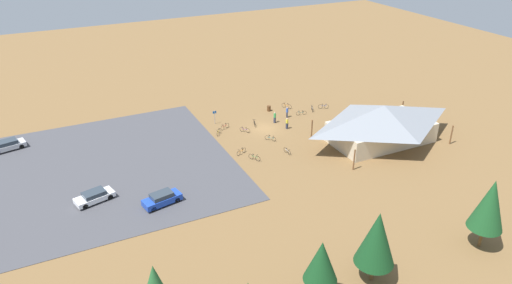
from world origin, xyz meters
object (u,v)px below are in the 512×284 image
Objects in this scene: bike_pavilion at (382,121)px; bicycle_orange_yard_right at (241,151)px; bicycle_silver_lone_east at (312,109)px; pine_midwest at (490,205)px; bicycle_blue_back_row at (323,106)px; bicycle_teal_edge_north at (271,138)px; bicycle_red_mid_cluster at (225,126)px; pine_west at (321,261)px; bicycle_purple_edge_south at (245,130)px; bicycle_white_yard_left at (287,151)px; visitor_crossing_yard at (287,112)px; pine_far_east at (377,238)px; car_white_end_stall at (94,196)px; lot_sign at (215,115)px; visitor_near_lot at (287,123)px; trash_bin at (269,108)px; car_silver_inner_stall at (8,145)px; bicycle_black_front_row at (255,123)px; visitor_by_pavilion at (275,117)px; car_blue_back_corner at (162,199)px; bicycle_teal_lone_west at (301,113)px; bicycle_orange_trailside at (287,106)px; bicycle_yellow_by_bin at (218,132)px.

bicycle_orange_yard_right is at bearing -14.44° from bike_pavilion.
bike_pavilion is 10.54× the size of bicycle_silver_lone_east.
pine_midwest reaches higher than bicycle_blue_back_row.
bicycle_teal_edge_north is at bearing 26.64° from bicycle_blue_back_row.
pine_west is at bearing 80.72° from bicycle_red_mid_cluster.
bicycle_silver_lone_east is 12.86m from bicycle_teal_edge_north.
bicycle_purple_edge_south is 15.49m from bicycle_blue_back_row.
bicycle_white_yard_left is (7.54, -24.89, -4.50)m from pine_midwest.
pine_far_east is at bearing 72.79° from visitor_crossing_yard.
bicycle_teal_edge_north is 0.30× the size of car_white_end_stall.
lot_sign is 0.38× the size of pine_west.
bicycle_red_mid_cluster is at bearing -1.54° from visitor_crossing_yard.
pine_far_east is at bearing 74.39° from visitor_near_lot.
trash_bin is 39.29m from pine_midwest.
pine_midwest is 37.96m from bicycle_red_mid_cluster.
car_white_end_stall is 19.96m from car_silver_inner_stall.
bicycle_purple_edge_south is at bearing -34.31° from bike_pavilion.
bicycle_blue_back_row reaches higher than bicycle_red_mid_cluster.
bicycle_silver_lone_east is 0.98× the size of bicycle_red_mid_cluster.
bicycle_black_front_row is (7.63, -34.83, -4.49)m from pine_midwest.
bicycle_purple_edge_south is 5.64m from visitor_by_pavilion.
bicycle_white_yard_left is at bearing -178.57° from car_white_end_stall.
bicycle_teal_edge_north is at bearing 123.96° from bicycle_red_mid_cluster.
bicycle_orange_yard_right is (18.54, 8.46, -0.02)m from bicycle_blue_back_row.
bicycle_red_mid_cluster is at bearing -132.09° from car_blue_back_corner.
bike_pavilion is 13.69m from bicycle_blue_back_row.
pine_midwest is 4.66× the size of bicycle_silver_lone_east.
pine_far_east reaches higher than visitor_crossing_yard.
bicycle_white_yard_left is (8.35, 10.34, 0.00)m from bicycle_teal_lone_west.
trash_bin is 7.24m from visitor_near_lot.
bicycle_teal_lone_west is at bearing -150.77° from bicycle_orange_yard_right.
pine_west is at bearing -3.68° from pine_midwest.
pine_far_east is 31.09m from car_white_end_stall.
bicycle_orange_yard_right is 0.35× the size of car_silver_inner_stall.
bicycle_teal_lone_west is 1.08× the size of bicycle_white_yard_left.
car_silver_inner_stall is (8.64, -17.99, 0.04)m from car_white_end_stall.
bicycle_orange_trailside is 15.76m from bicycle_white_yard_left.
bicycle_white_yard_left is 1.02× the size of bicycle_blue_back_row.
bicycle_white_yard_left is at bearing 40.36° from bicycle_blue_back_row.
visitor_near_lot is at bearing 60.58° from visitor_crossing_yard.
bicycle_red_mid_cluster is (4.48, -0.87, 0.02)m from bicycle_black_front_row.
bicycle_orange_trailside is at bearing -115.39° from pine_west.
lot_sign is 1.35× the size of bicycle_red_mid_cluster.
bike_pavilion reaches higher than bicycle_yellow_by_bin.
pine_far_east is 1.57× the size of car_blue_back_corner.
trash_bin is at bearing -115.91° from bicycle_teal_edge_north.
pine_far_east is at bearing 65.93° from bicycle_silver_lone_east.
visitor_by_pavilion is at bearing 170.78° from bicycle_red_mid_cluster.
visitor_crossing_yard reaches higher than trash_bin.
bicycle_yellow_by_bin is (10.57, 4.58, -0.07)m from trash_bin.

